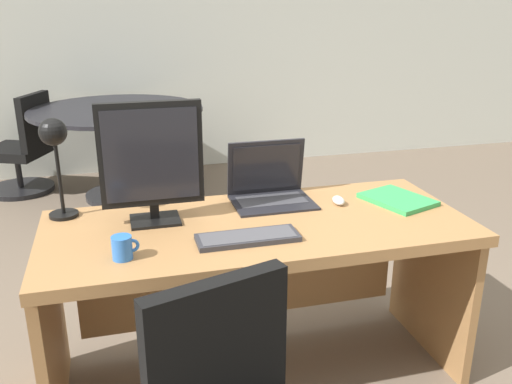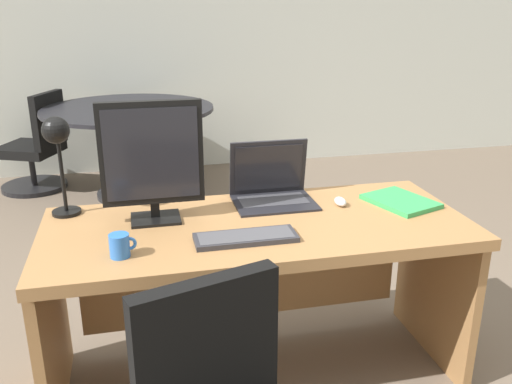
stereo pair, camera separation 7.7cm
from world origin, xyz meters
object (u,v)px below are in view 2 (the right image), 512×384
(desk, at_px, (256,260))
(monitor, at_px, (152,157))
(desk_lamp, at_px, (57,144))
(meeting_chair_near, at_px, (37,153))
(meeting_table, at_px, (130,129))
(book, at_px, (401,201))
(laptop, at_px, (271,182))
(keyboard, at_px, (246,237))
(mouse, at_px, (340,202))
(coffee_mug, at_px, (120,245))

(desk, distance_m, monitor, 0.62)
(desk_lamp, bearing_deg, meeting_chair_near, 101.42)
(meeting_table, bearing_deg, monitor, -87.80)
(monitor, xyz_separation_m, book, (1.08, -0.05, -0.26))
(meeting_chair_near, bearing_deg, desk, -65.57)
(monitor, distance_m, laptop, 0.58)
(keyboard, relative_size, mouse, 4.68)
(meeting_chair_near, bearing_deg, book, -55.22)
(keyboard, bearing_deg, monitor, 139.10)
(book, xyz_separation_m, meeting_chair_near, (-1.98, 2.85, -0.41))
(mouse, height_order, coffee_mug, coffee_mug)
(keyboard, xyz_separation_m, desk_lamp, (-0.69, 0.41, 0.30))
(keyboard, xyz_separation_m, meeting_table, (-0.42, 2.73, -0.16))
(desk, bearing_deg, laptop, 61.41)
(desk, height_order, monitor, monitor)
(desk, height_order, meeting_table, meeting_table)
(monitor, distance_m, meeting_table, 2.49)
(desk, relative_size, monitor, 3.51)
(laptop, distance_m, book, 0.59)
(monitor, bearing_deg, mouse, -0.59)
(monitor, relative_size, laptop, 1.39)
(desk, relative_size, desk_lamp, 4.09)
(keyboard, bearing_deg, laptop, 64.07)
(desk_lamp, xyz_separation_m, book, (1.44, -0.18, -0.30))
(desk_lamp, bearing_deg, keyboard, -30.89)
(mouse, height_order, book, mouse)
(keyboard, relative_size, book, 1.10)
(laptop, xyz_separation_m, coffee_mug, (-0.66, -0.46, -0.04))
(mouse, relative_size, meeting_chair_near, 0.10)
(monitor, relative_size, book, 1.40)
(keyboard, distance_m, desk_lamp, 0.85)
(coffee_mug, height_order, meeting_chair_near, meeting_chair_near)
(laptop, bearing_deg, book, -18.86)
(book, relative_size, meeting_chair_near, 0.41)
(keyboard, xyz_separation_m, book, (0.75, 0.23, -0.00))
(desk_lamp, bearing_deg, monitor, -19.94)
(keyboard, distance_m, mouse, 0.55)
(meeting_table, xyz_separation_m, meeting_chair_near, (-0.81, 0.36, -0.25))
(monitor, xyz_separation_m, mouse, (0.80, -0.01, -0.25))
(keyboard, xyz_separation_m, coffee_mug, (-0.46, -0.04, 0.03))
(laptop, height_order, keyboard, laptop)
(desk_lamp, bearing_deg, desk, -15.30)
(monitor, xyz_separation_m, desk_lamp, (-0.37, 0.13, 0.04))
(coffee_mug, bearing_deg, desk, 23.70)
(coffee_mug, bearing_deg, meeting_table, 89.08)
(laptop, relative_size, mouse, 4.28)
(monitor, distance_m, mouse, 0.84)
(keyboard, xyz_separation_m, meeting_chair_near, (-1.23, 3.09, -0.41))
(mouse, bearing_deg, desk, -170.05)
(book, bearing_deg, meeting_table, 115.11)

